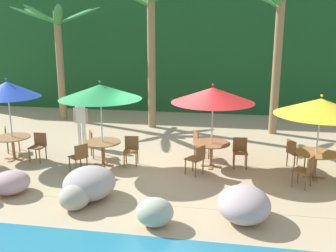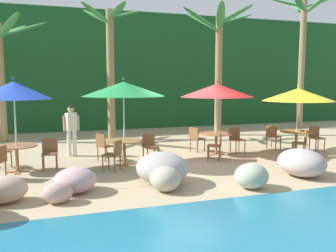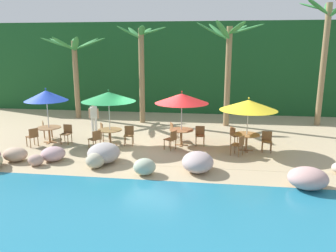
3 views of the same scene
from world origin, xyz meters
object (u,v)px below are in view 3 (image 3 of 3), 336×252
object	(u,v)px
chair_red_inland	(174,130)
palm_tree_fourth	(325,46)
chair_green_left	(95,138)
chair_blue_inland	(46,128)
chair_blue_left	(33,136)
palm_tree_nearest	(74,60)
dining_table_green	(110,132)
chair_green_inland	(104,130)
umbrella_green	(109,97)
umbrella_yellow	(249,105)
palm_tree_second	(141,61)
umbrella_red	(182,98)
dining_table_yellow	(247,137)
chair_red_seaward	(200,134)
chair_yellow_left	(239,144)
chair_yellow_inland	(235,135)
chair_red_left	(172,139)
palm_tree_third	(228,56)
chair_green_seaward	(129,134)
dining_table_blue	(49,130)
chair_yellow_seaward	(267,140)
chair_blue_seaward	(67,132)
dining_table_red	(181,132)
umbrella_blue	(46,96)

from	to	relation	value
chair_red_inland	palm_tree_fourth	xyz separation A→B (m)	(7.82, 4.41, 3.95)
chair_green_left	chair_blue_inland	bearing A→B (deg)	154.66
chair_green_left	chair_red_inland	bearing A→B (deg)	30.78
chair_blue_left	chair_red_inland	world-z (taller)	same
chair_red_inland	palm_tree_nearest	size ratio (longest dim) A/B	0.17
dining_table_green	chair_green_inland	size ratio (longest dim) A/B	1.26
umbrella_green	chair_green_inland	distance (m)	1.93
umbrella_yellow	palm_tree_second	distance (m)	7.64
umbrella_red	dining_table_yellow	size ratio (longest dim) A/B	2.27
palm_tree_second	palm_tree_fourth	size ratio (longest dim) A/B	0.80
chair_red_seaward	chair_yellow_left	distance (m)	2.15
chair_blue_inland	chair_red_inland	xyz separation A→B (m)	(6.28, 0.47, 0.00)
chair_blue_left	chair_yellow_inland	distance (m)	9.10
chair_red_left	palm_tree_third	size ratio (longest dim) A/B	0.15
chair_blue_left	chair_green_seaward	xyz separation A→B (m)	(4.20, 0.90, 0.00)
chair_red_seaward	palm_tree_third	world-z (taller)	palm_tree_third
dining_table_green	palm_tree_second	size ratio (longest dim) A/B	0.20
chair_blue_inland	chair_red_seaward	world-z (taller)	same
umbrella_yellow	palm_tree_nearest	bearing A→B (deg)	150.65
palm_tree_nearest	palm_tree_fourth	distance (m)	14.53
umbrella_yellow	dining_table_yellow	distance (m)	1.40
dining_table_blue	chair_yellow_seaward	bearing A→B (deg)	-0.06
chair_green_inland	umbrella_red	distance (m)	4.09
chair_blue_seaward	chair_yellow_left	bearing A→B (deg)	-6.11
chair_blue_seaward	chair_red_inland	xyz separation A→B (m)	(4.90, 1.11, 0.00)
dining_table_blue	dining_table_green	xyz separation A→B (m)	(2.96, -0.04, 0.00)
chair_green_seaward	chair_red_left	xyz separation A→B (m)	(2.04, -0.53, 0.00)
dining_table_red	chair_yellow_left	size ratio (longest dim) A/B	1.26
chair_green_seaward	chair_green_inland	bearing A→B (deg)	159.82
chair_red_left	dining_table_red	bearing A→B (deg)	65.82
chair_red_seaward	dining_table_yellow	bearing A→B (deg)	-16.37
dining_table_red	chair_red_seaward	bearing A→B (deg)	10.33
chair_blue_seaward	chair_green_left	bearing A→B (deg)	-25.68
dining_table_blue	chair_red_inland	xyz separation A→B (m)	(5.75, 1.14, -0.10)
palm_tree_fourth	chair_red_left	bearing A→B (deg)	-142.53
chair_green_inland	chair_green_left	size ratio (longest dim) A/B	1.00
chair_blue_seaward	chair_green_inland	xyz separation A→B (m)	(1.59, 0.62, 0.00)
chair_blue_left	chair_green_left	distance (m)	2.93
chair_green_inland	chair_yellow_inland	bearing A→B (deg)	0.29
dining_table_green	palm_tree_nearest	xyz separation A→B (m)	(-3.89, 5.61, 2.97)
dining_table_blue	chair_green_inland	bearing A→B (deg)	14.78
chair_yellow_left	chair_red_inland	bearing A→B (deg)	146.38
umbrella_blue	palm_tree_second	xyz separation A→B (m)	(3.42, 4.87, 1.39)
chair_yellow_left	chair_green_inland	bearing A→B (deg)	166.88
chair_blue_inland	palm_tree_nearest	world-z (taller)	palm_tree_nearest
umbrella_red	umbrella_blue	bearing A→B (deg)	-176.26
umbrella_green	chair_blue_seaward	bearing A→B (deg)	178.17
umbrella_yellow	palm_tree_third	xyz separation A→B (m)	(-0.73, 4.69, 1.91)
chair_green_inland	chair_yellow_seaward	size ratio (longest dim) A/B	1.00
dining_table_green	palm_tree_third	size ratio (longest dim) A/B	0.19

